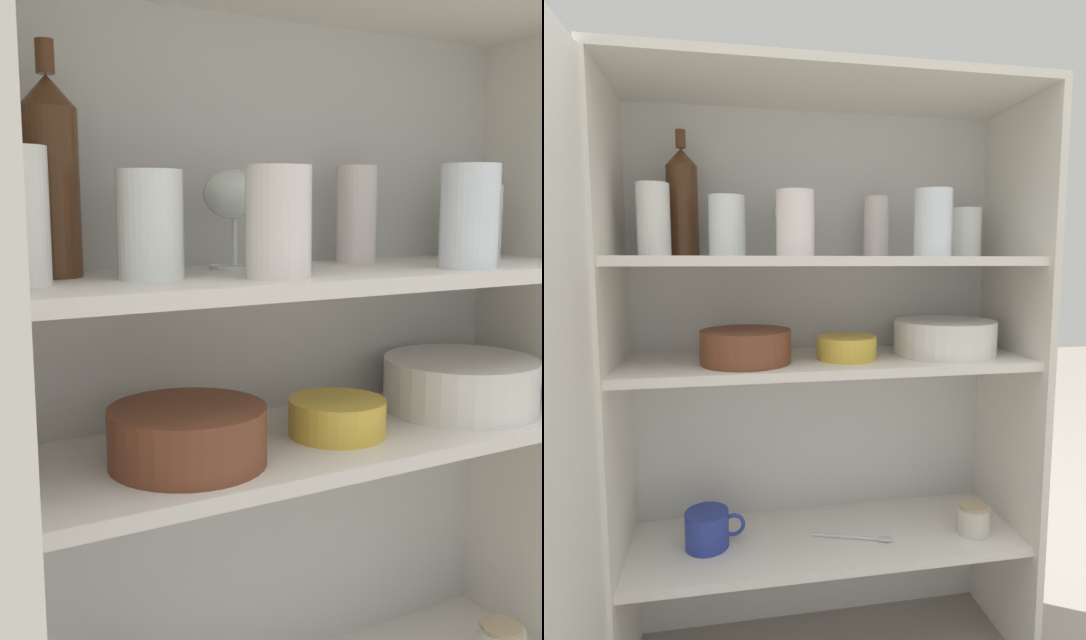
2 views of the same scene
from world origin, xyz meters
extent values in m
cube|color=silver|center=(0.00, 0.29, 0.66)|extent=(0.94, 0.02, 1.32)
cube|color=silver|center=(0.46, 0.14, 0.66)|extent=(0.02, 0.32, 1.32)
cube|color=silver|center=(0.00, 0.14, 0.72)|extent=(0.91, 0.28, 0.02)
cube|color=silver|center=(0.00, 0.14, 0.95)|extent=(0.91, 0.28, 0.02)
cylinder|color=silver|center=(-0.08, 0.07, 1.03)|extent=(0.08, 0.08, 0.13)
cylinder|color=white|center=(-0.37, 0.13, 1.04)|extent=(0.07, 0.07, 0.15)
cylinder|color=white|center=(0.35, 0.19, 1.02)|extent=(0.08, 0.08, 0.12)
cylinder|color=white|center=(-0.22, 0.13, 1.03)|extent=(0.08, 0.08, 0.13)
cylinder|color=white|center=(0.21, 0.06, 1.03)|extent=(0.08, 0.08, 0.14)
cylinder|color=silver|center=(0.14, 0.22, 1.04)|extent=(0.06, 0.06, 0.14)
cylinder|color=white|center=(-0.07, 0.21, 0.97)|extent=(0.07, 0.07, 0.01)
cylinder|color=white|center=(-0.07, 0.21, 1.00)|extent=(0.01, 0.01, 0.06)
ellipsoid|color=white|center=(-0.07, 0.21, 1.06)|extent=(0.08, 0.08, 0.07)
cylinder|color=#4C2D19|center=(-0.32, 0.21, 1.06)|extent=(0.07, 0.07, 0.20)
cone|color=#4C2D19|center=(-0.32, 0.21, 1.18)|extent=(0.07, 0.07, 0.04)
cylinder|color=#4C2D19|center=(-0.32, 0.21, 1.22)|extent=(0.02, 0.02, 0.04)
cylinder|color=silver|center=(0.28, 0.14, 0.74)|extent=(0.24, 0.24, 0.01)
cylinder|color=silver|center=(0.28, 0.14, 0.75)|extent=(0.24, 0.24, 0.01)
cylinder|color=silver|center=(0.28, 0.14, 0.76)|extent=(0.24, 0.24, 0.01)
cylinder|color=silver|center=(0.28, 0.14, 0.77)|extent=(0.24, 0.24, 0.01)
cylinder|color=silver|center=(0.28, 0.14, 0.78)|extent=(0.24, 0.24, 0.01)
cylinder|color=silver|center=(0.28, 0.14, 0.78)|extent=(0.24, 0.24, 0.01)
cylinder|color=silver|center=(0.28, 0.14, 0.79)|extent=(0.24, 0.24, 0.01)
cylinder|color=silver|center=(0.28, 0.14, 0.80)|extent=(0.24, 0.24, 0.01)
cylinder|color=silver|center=(0.28, 0.14, 0.81)|extent=(0.24, 0.24, 0.01)
cylinder|color=brown|center=(-0.18, 0.12, 0.77)|extent=(0.20, 0.20, 0.07)
torus|color=brown|center=(-0.18, 0.12, 0.80)|extent=(0.19, 0.19, 0.01)
cylinder|color=gold|center=(0.04, 0.12, 0.76)|extent=(0.14, 0.14, 0.05)
torus|color=gold|center=(0.04, 0.12, 0.78)|extent=(0.13, 0.13, 0.01)
cylinder|color=tan|center=(0.35, 0.09, 0.37)|extent=(0.07, 0.07, 0.01)
camera|label=1|loc=(-0.53, -0.71, 1.05)|focal=42.00mm
camera|label=2|loc=(-0.23, -0.96, 0.95)|focal=28.00mm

